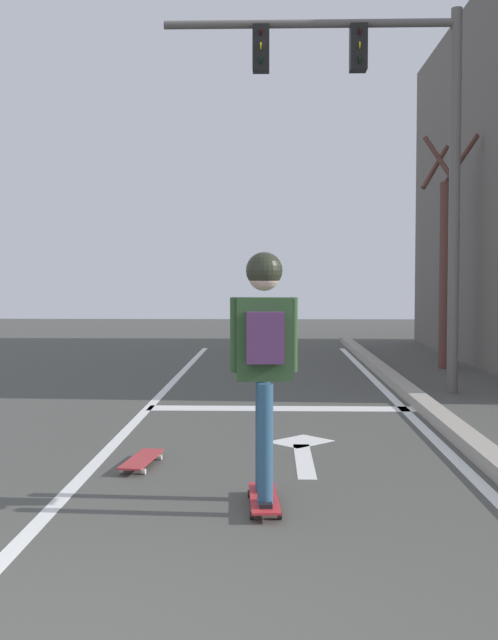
{
  "coord_description": "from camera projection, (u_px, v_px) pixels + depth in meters",
  "views": [
    {
      "loc": [
        0.99,
        -2.95,
        1.65
      ],
      "look_at": [
        0.77,
        5.02,
        1.24
      ],
      "focal_mm": 44.62,
      "sensor_mm": 36.0,
      "label": 1
    }
  ],
  "objects": [
    {
      "name": "lane_arrow_stem",
      "position": [
        304.0,
        460.0,
        7.25
      ],
      "size": [
        0.16,
        1.4,
        0.01
      ],
      "primitive_type": "cube",
      "color": "white",
      "rests_on": "ground"
    },
    {
      "name": "lane_line_curbside",
      "position": [
        421.0,
        425.0,
        8.97
      ],
      "size": [
        0.12,
        20.0,
        0.01
      ],
      "primitive_type": "cube",
      "color": "white",
      "rests_on": "ground"
    },
    {
      "name": "lane_line_center",
      "position": [
        133.0,
        424.0,
        9.06
      ],
      "size": [
        0.12,
        20.0,
        0.01
      ],
      "primitive_type": "cube",
      "color": "white",
      "rests_on": "ground"
    },
    {
      "name": "spare_skateboard",
      "position": [
        142.0,
        459.0,
        7.01
      ],
      "size": [
        0.3,
        0.82,
        0.08
      ],
      "color": "#A72F31",
      "rests_on": "ground"
    },
    {
      "name": "skateboard",
      "position": [
        264.0,
        499.0,
        5.74
      ],
      "size": [
        0.25,
        0.83,
        0.08
      ],
      "color": "red",
      "rests_on": "ground"
    },
    {
      "name": "roadside_tree",
      "position": [
        446.0,
        264.0,
        14.68
      ],
      "size": [
        1.04,
        1.07,
        4.3
      ],
      "color": "brown",
      "rests_on": "ground"
    },
    {
      "name": "traffic_signal_mast",
      "position": [
        381.0,
        119.0,
        11.41
      ],
      "size": [
        4.27,
        0.34,
        5.51
      ],
      "color": "#605B57",
      "rests_on": "ground"
    },
    {
      "name": "curb_strip",
      "position": [
        443.0,
        420.0,
        8.96
      ],
      "size": [
        0.24,
        24.0,
        0.14
      ],
      "primitive_type": "cube",
      "color": "#A39B8D",
      "rests_on": "ground"
    },
    {
      "name": "stop_bar",
      "position": [
        281.0,
        408.0,
        10.16
      ],
      "size": [
        3.42,
        0.4,
        0.01
      ],
      "primitive_type": "cube",
      "color": "white",
      "rests_on": "ground"
    },
    {
      "name": "lane_arrow_head",
      "position": [
        301.0,
        441.0,
        8.1
      ],
      "size": [
        0.71,
        0.71,
        0.01
      ],
      "primitive_type": "cube",
      "rotation": [
        0.0,
        0.0,
        0.79
      ],
      "color": "white",
      "rests_on": "ground"
    },
    {
      "name": "skater",
      "position": [
        264.0,
        340.0,
        5.67
      ],
      "size": [
        0.49,
        0.64,
        1.77
      ],
      "color": "#2E5475",
      "rests_on": "skateboard"
    }
  ]
}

